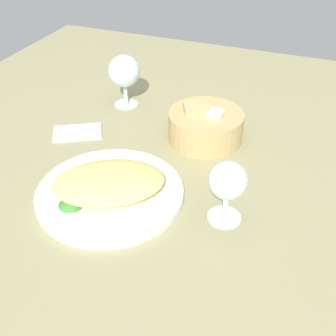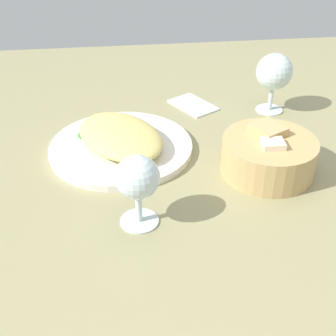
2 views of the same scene
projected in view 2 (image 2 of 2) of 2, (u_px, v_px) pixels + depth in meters
ground_plane at (202, 169)px, 83.17cm from camera, size 140.00×140.00×2.00cm
plate at (121, 147)px, 86.48cm from camera, size 27.89×27.89×1.40cm
omelette at (120, 136)px, 85.03cm from camera, size 24.86×22.13×3.79cm
lettuce_garnish at (89, 131)px, 88.67cm from camera, size 4.76×4.76×1.77cm
bread_basket at (268, 155)px, 78.98cm from camera, size 16.77×16.77×8.04cm
wine_glass_near at (138, 181)px, 64.79cm from camera, size 6.74×6.74×11.85cm
wine_glass_far at (274, 74)px, 96.46cm from camera, size 7.99×7.99×13.29cm
folded_napkin at (193, 104)px, 103.06cm from camera, size 13.03×11.55×0.80cm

